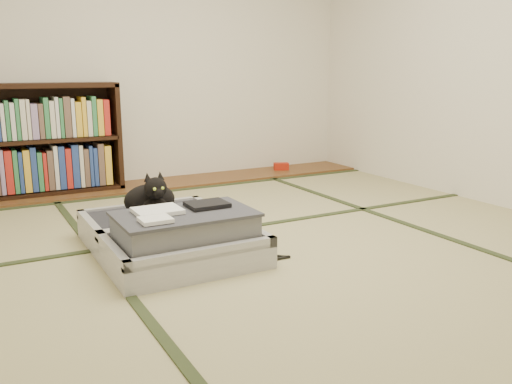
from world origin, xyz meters
TOP-DOWN VIEW (x-y plane):
  - floor at (0.00, 0.00)m, footprint 4.50×4.50m
  - wood_strip at (0.00, 2.00)m, footprint 4.00×0.50m
  - red_item at (1.27, 2.03)m, footprint 0.17×0.14m
  - tatami_borders at (0.00, 0.49)m, footprint 4.00×4.50m
  - bookcase at (-1.10, 2.07)m, footprint 1.39×0.32m
  - suitcase at (-0.62, 0.14)m, footprint 0.82×1.09m
  - cat at (-0.64, 0.43)m, footprint 0.36×0.37m
  - cable_coil at (-0.46, 0.46)m, footprint 0.11×0.11m
  - hanger at (-0.24, -0.22)m, footprint 0.37×0.17m

SIDE VIEW (x-z plane):
  - floor at x=0.00m, z-range 0.00..0.00m
  - tatami_borders at x=0.00m, z-range 0.00..0.01m
  - hanger at x=-0.24m, z-range 0.00..0.01m
  - wood_strip at x=0.00m, z-range 0.00..0.02m
  - red_item at x=1.27m, z-range 0.02..0.09m
  - suitcase at x=-0.62m, z-range -0.05..0.27m
  - cable_coil at x=-0.46m, z-range 0.16..0.18m
  - cat at x=-0.64m, z-range 0.12..0.41m
  - bookcase at x=-1.10m, z-range -0.01..0.91m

